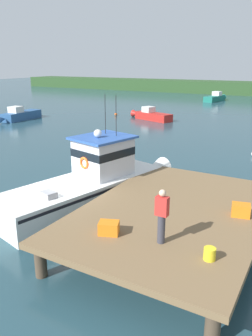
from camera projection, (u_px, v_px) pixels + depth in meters
ground_plane at (70, 211)px, 14.69m from camera, size 200.00×200.00×0.00m
dock at (175, 212)px, 12.09m from camera, size 6.00×9.00×1.20m
main_fishing_boat at (93, 182)px, 15.32m from camera, size 4.33×9.95×4.80m
crate_single_by_cleat at (241, 210)px, 11.41m from camera, size 0.68×0.56×0.43m
crate_single_far at (109, 228)px, 10.22m from camera, size 0.72×0.63×0.39m
bait_bucket at (210, 254)px, 8.89m from camera, size 0.32×0.32×0.34m
deckhand_by_the_boat at (162, 215)px, 9.53m from camera, size 0.36×0.22×1.63m
moored_boat_far_right at (19, 115)px, 37.70m from camera, size 1.85×6.16×1.55m
moored_boat_near_channel at (151, 115)px, 37.94m from camera, size 5.67×2.85×1.43m
moored_boat_off_the_point at (216, 98)px, 56.11m from camera, size 2.36×6.24×1.56m
mooring_buoy_channel_marker at (116, 114)px, 40.89m from camera, size 0.34×0.34×0.34m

